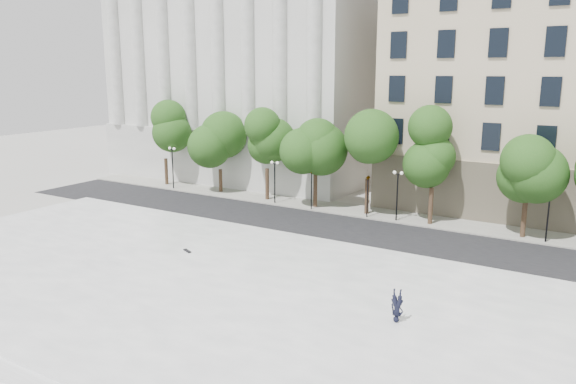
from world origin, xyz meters
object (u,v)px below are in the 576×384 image
(traffic_light_east, at_px, (368,176))
(person_lying, at_px, (397,317))
(traffic_light_west, at_px, (312,170))
(skateboard, at_px, (187,251))

(traffic_light_east, distance_m, person_lying, 21.07)
(traffic_light_west, distance_m, person_lying, 24.00)
(traffic_light_west, xyz_separation_m, skateboard, (-0.77, -15.64, -3.16))
(traffic_light_east, height_order, person_lying, traffic_light_east)
(traffic_light_east, bearing_deg, skateboard, -111.43)
(traffic_light_east, relative_size, skateboard, 5.08)
(skateboard, bearing_deg, traffic_light_east, 91.84)
(traffic_light_east, distance_m, skateboard, 17.08)
(person_lying, bearing_deg, traffic_light_east, 108.19)
(skateboard, bearing_deg, person_lying, 12.91)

